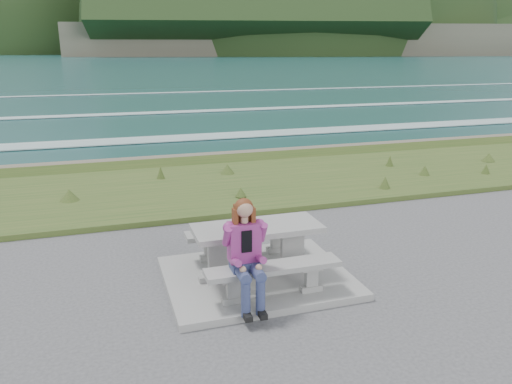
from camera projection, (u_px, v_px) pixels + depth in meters
concrete_slab at (257, 277)px, 7.21m from camera, size 2.60×2.10×0.10m
picnic_table at (257, 237)px, 7.04m from camera, size 1.80×0.75×0.75m
bench_landward at (273, 272)px, 6.46m from camera, size 1.80×0.35×0.45m
bench_seaward at (243, 235)px, 7.74m from camera, size 1.80×0.35×0.45m
grass_verge at (193, 190)px, 11.80m from camera, size 160.00×4.50×0.22m
shore_drop at (174, 164)px, 14.46m from camera, size 160.00×0.80×2.20m
ocean at (133, 132)px, 30.68m from camera, size 1600.00×1600.00×0.09m
headland_range at (328, 39)px, 424.18m from camera, size 729.83×363.95×210.83m
seated_woman at (248, 269)px, 6.18m from camera, size 0.40×0.68×1.38m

